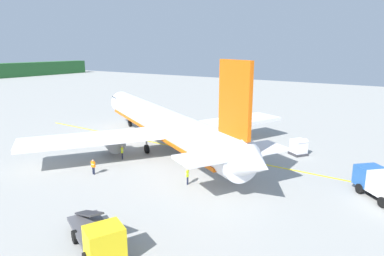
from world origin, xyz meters
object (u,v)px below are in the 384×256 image
Objects in this scene: service_truck_baggage at (99,237)px; crew_marshaller at (122,151)px; airliner_foreground at (163,123)px; crew_loader_right at (188,175)px; cargo_container_near at (299,147)px; crew_supervisor at (204,155)px; crew_loader_left at (93,166)px.

crew_marshaller is (14.19, 12.36, -0.20)m from service_truck_baggage.
crew_loader_right is (-7.97, -9.40, -2.43)m from airliner_foreground.
service_truck_baggage is 27.84m from cargo_container_near.
service_truck_baggage reaches higher than crew_loader_right.
service_truck_baggage reaches higher than cargo_container_near.
crew_loader_right is (-15.17, 6.12, -0.03)m from cargo_container_near.
service_truck_baggage is 18.82m from crew_marshaller.
cargo_container_near is 12.20m from crew_supervisor.
airliner_foreground reaches higher than crew_marshaller.
airliner_foreground reaches higher than service_truck_baggage.
service_truck_baggage is at bearing -151.35° from airliner_foreground.
service_truck_baggage is at bearing -172.23° from crew_loader_right.
crew_loader_left is (-18.47, 15.73, -0.04)m from cargo_container_near.
crew_marshaller is at bearing 114.85° from crew_supervisor.
crew_supervisor reaches higher than crew_loader_left.
airliner_foreground is at bearing 75.02° from crew_supervisor.
crew_supervisor is at bearing 11.01° from service_truck_baggage.
crew_loader_right is at bearing -99.97° from crew_marshaller.
crew_marshaller is (-6.09, 1.28, -2.42)m from airliner_foreground.
crew_loader_right is at bearing -71.04° from crew_loader_left.
airliner_foreground is 8.16m from crew_supervisor.
service_truck_baggage is 4.22× the size of crew_marshaller.
crew_loader_left is 1.00× the size of crew_supervisor.
cargo_container_near reaches higher than crew_marshaller.
airliner_foreground is 23.47× the size of crew_supervisor.
airliner_foreground is 23.23× the size of crew_marshaller.
crew_supervisor is at bearing -65.15° from crew_marshaller.
crew_loader_left is 12.06m from crew_supervisor.
cargo_container_near is at bearing -51.65° from crew_marshaller.
airliner_foreground is at bearing 114.89° from cargo_container_near.
crew_marshaller is at bearing 80.03° from crew_loader_right.
airliner_foreground reaches higher than crew_loader_left.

